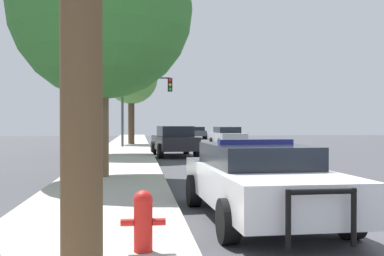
% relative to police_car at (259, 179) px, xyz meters
% --- Properties ---
extents(sidewalk_left, '(3.00, 110.00, 0.13)m').
position_rel_police_car_xyz_m(sidewalk_left, '(-2.84, -1.14, -0.65)').
color(sidewalk_left, '#ADA89E').
rests_on(sidewalk_left, ground_plane).
extents(police_car, '(2.22, 5.09, 1.40)m').
position_rel_police_car_xyz_m(police_car, '(0.00, 0.00, 0.00)').
color(police_car, white).
rests_on(police_car, ground_plane).
extents(fire_hydrant, '(0.54, 0.24, 0.75)m').
position_rel_police_car_xyz_m(fire_hydrant, '(-2.03, -2.35, -0.19)').
color(fire_hydrant, red).
rests_on(fire_hydrant, sidewalk_left).
extents(traffic_light, '(3.35, 0.35, 4.67)m').
position_rel_police_car_xyz_m(traffic_light, '(-1.76, 23.56, 2.72)').
color(traffic_light, '#424247').
rests_on(traffic_light, sidewalk_left).
extents(car_background_distant, '(2.14, 4.45, 1.25)m').
position_rel_police_car_xyz_m(car_background_distant, '(3.93, 41.63, -0.03)').
color(car_background_distant, '#474C51').
rests_on(car_background_distant, ground_plane).
extents(car_background_midblock, '(2.28, 4.70, 1.52)m').
position_rel_police_car_xyz_m(car_background_midblock, '(-0.30, 15.92, 0.09)').
color(car_background_midblock, black).
rests_on(car_background_midblock, ground_plane).
extents(car_background_oncoming, '(2.06, 4.35, 1.40)m').
position_rel_police_car_xyz_m(car_background_oncoming, '(3.97, 24.21, 0.03)').
color(car_background_oncoming, '#B7B7BC').
rests_on(car_background_oncoming, ground_plane).
extents(tree_sidewalk_far, '(3.89, 3.89, 6.83)m').
position_rel_police_car_xyz_m(tree_sidewalk_far, '(-2.61, 27.49, 4.26)').
color(tree_sidewalk_far, '#4C3823').
rests_on(tree_sidewalk_far, sidewalk_left).
extents(tree_sidewalk_near, '(5.30, 5.30, 7.54)m').
position_rel_police_car_xyz_m(tree_sidewalk_near, '(-3.15, 5.95, 4.30)').
color(tree_sidewalk_near, brown).
rests_on(tree_sidewalk_near, sidewalk_left).
extents(tree_sidewalk_mid, '(5.28, 5.28, 8.19)m').
position_rel_police_car_xyz_m(tree_sidewalk_mid, '(-3.80, 16.09, 4.95)').
color(tree_sidewalk_mid, brown).
rests_on(tree_sidewalk_mid, sidewalk_left).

